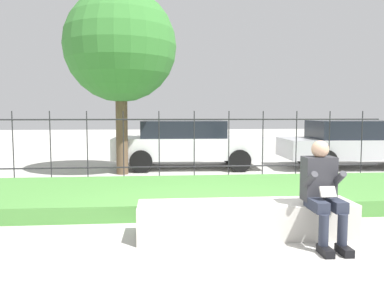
{
  "coord_description": "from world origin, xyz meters",
  "views": [
    {
      "loc": [
        -0.78,
        -4.59,
        1.58
      ],
      "look_at": [
        -0.2,
        2.29,
        1.0
      ],
      "focal_mm": 35.0,
      "sensor_mm": 36.0,
      "label": 1
    }
  ],
  "objects_px": {
    "person_seated_reader": "(322,188)",
    "car_parked_right": "(361,143)",
    "tree_behind_fence": "(120,47)",
    "car_parked_center": "(188,143)",
    "stone_bench": "(246,221)"
  },
  "relations": [
    {
      "from": "person_seated_reader",
      "to": "tree_behind_fence",
      "type": "bearing_deg",
      "value": 118.4
    },
    {
      "from": "stone_bench",
      "to": "person_seated_reader",
      "type": "xyz_separation_m",
      "value": [
        0.85,
        -0.32,
        0.48
      ]
    },
    {
      "from": "person_seated_reader",
      "to": "car_parked_center",
      "type": "xyz_separation_m",
      "value": [
        -1.15,
        6.31,
        0.04
      ]
    },
    {
      "from": "person_seated_reader",
      "to": "car_parked_right",
      "type": "height_order",
      "value": "car_parked_right"
    },
    {
      "from": "person_seated_reader",
      "to": "tree_behind_fence",
      "type": "distance_m",
      "value": 6.62
    },
    {
      "from": "car_parked_center",
      "to": "tree_behind_fence",
      "type": "relative_size",
      "value": 0.92
    },
    {
      "from": "person_seated_reader",
      "to": "car_parked_center",
      "type": "distance_m",
      "value": 6.42
    },
    {
      "from": "stone_bench",
      "to": "car_parked_center",
      "type": "distance_m",
      "value": 6.02
    },
    {
      "from": "person_seated_reader",
      "to": "tree_behind_fence",
      "type": "height_order",
      "value": "tree_behind_fence"
    },
    {
      "from": "car_parked_right",
      "to": "tree_behind_fence",
      "type": "xyz_separation_m",
      "value": [
        -6.69,
        -0.56,
        2.5
      ]
    },
    {
      "from": "stone_bench",
      "to": "person_seated_reader",
      "type": "distance_m",
      "value": 1.02
    },
    {
      "from": "car_parked_center",
      "to": "car_parked_right",
      "type": "bearing_deg",
      "value": -2.28
    },
    {
      "from": "person_seated_reader",
      "to": "stone_bench",
      "type": "bearing_deg",
      "value": 159.09
    },
    {
      "from": "person_seated_reader",
      "to": "car_parked_right",
      "type": "bearing_deg",
      "value": 57.49
    },
    {
      "from": "person_seated_reader",
      "to": "car_parked_center",
      "type": "bearing_deg",
      "value": 100.32
    }
  ]
}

